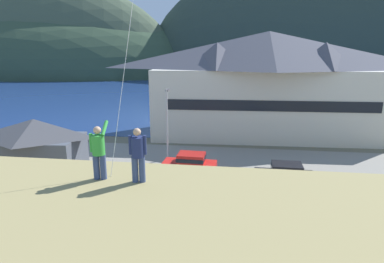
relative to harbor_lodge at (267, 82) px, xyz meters
The scene contains 18 objects.
ground_plane 22.92m from the harbor_lodge, 108.47° to the right, with size 600.00×600.00×0.00m, color #66604C.
parking_lot_pad 18.45m from the harbor_lodge, 113.71° to the right, with size 40.00×20.00×0.10m, color gray.
bay_water 40.21m from the harbor_lodge, 100.13° to the left, with size 360.00×84.00×0.03m, color navy.
far_hill_west_ridge 128.72m from the harbor_lodge, 132.00° to the left, with size 143.92×75.97×56.37m, color #334733.
far_hill_east_peak 122.17m from the harbor_lodge, 133.52° to the left, with size 118.47×47.68×75.11m, color #42513D.
far_hill_center_saddle 102.51m from the harbor_lodge, 79.75° to the left, with size 119.44×68.78×89.38m, color #2D3D33.
harbor_lodge is the anchor object (origin of this frame).
storage_shed_near_lot 24.84m from the harbor_lodge, 138.47° to the right, with size 7.32×5.02×4.82m.
storage_shed_waterside 7.57m from the harbor_lodge, behind, with size 4.93×5.12×4.45m.
wharf_dock 16.43m from the harbor_lodge, 126.47° to the left, with size 3.20×13.40×0.70m.
moored_boat_wharfside 19.66m from the harbor_lodge, 132.31° to the left, with size 3.01×7.80×2.16m.
parked_car_back_row_left 16.51m from the harbor_lodge, 115.98° to the right, with size 4.28×2.20×1.82m.
parked_car_front_row_red 21.82m from the harbor_lodge, 108.12° to the right, with size 4.30×2.25×1.82m.
parked_car_lone_by_shed 20.92m from the harbor_lodge, 91.00° to the right, with size 4.21×2.07×1.82m.
parked_car_back_row_right 16.36m from the harbor_lodge, 89.08° to the right, with size 4.25×2.14×1.82m.
parking_light_pole 14.23m from the harbor_lodge, 132.45° to the right, with size 0.24×0.78×6.39m.
person_kite_flyer 29.95m from the harbor_lodge, 104.83° to the right, with size 0.52×0.68×1.86m.
person_companion 29.71m from the harbor_lodge, 102.36° to the right, with size 0.55×0.40×1.74m.
Camera 1 is at (3.60, -17.48, 9.80)m, focal length 30.68 mm.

